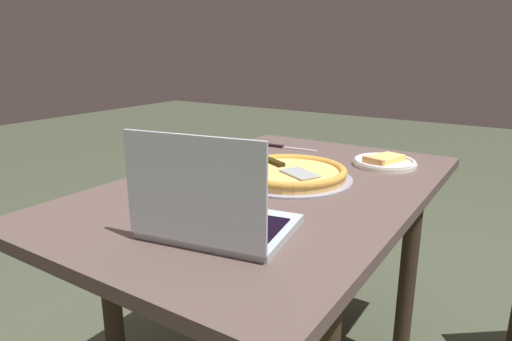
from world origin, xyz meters
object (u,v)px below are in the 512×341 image
object	(u,v)px
laptop	(214,215)
pizza_tray	(289,173)
pizza_plate	(384,162)
table_knife	(282,147)
dining_table	(271,212)

from	to	relation	value
laptop	pizza_tray	world-z (taller)	laptop
laptop	pizza_plate	world-z (taller)	laptop
pizza_tray	table_knife	distance (m)	0.44
pizza_plate	pizza_tray	world-z (taller)	pizza_tray
laptop	table_knife	size ratio (longest dim) A/B	1.42
laptop	table_knife	world-z (taller)	laptop
pizza_plate	laptop	bearing A→B (deg)	170.97
dining_table	pizza_tray	xyz separation A→B (m)	(0.07, -0.02, 0.11)
dining_table	table_knife	xyz separation A→B (m)	(0.44, 0.22, 0.09)
pizza_plate	table_knife	bearing A→B (deg)	83.11
dining_table	laptop	size ratio (longest dim) A/B	3.78
dining_table	pizza_plate	xyz separation A→B (m)	(0.39, -0.22, 0.10)
laptop	table_knife	bearing A→B (deg)	20.23
laptop	table_knife	distance (m)	0.89
pizza_tray	table_knife	xyz separation A→B (m)	(0.37, 0.24, -0.02)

